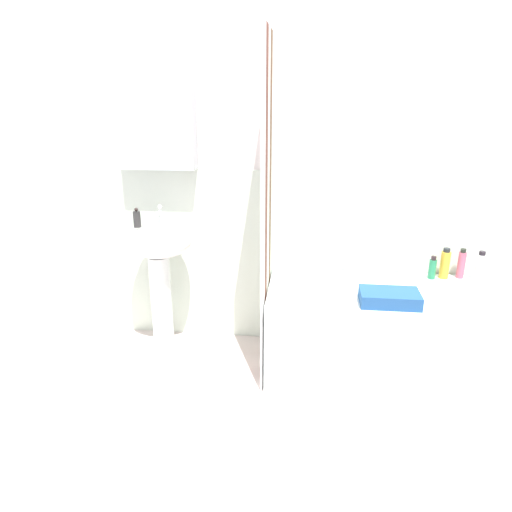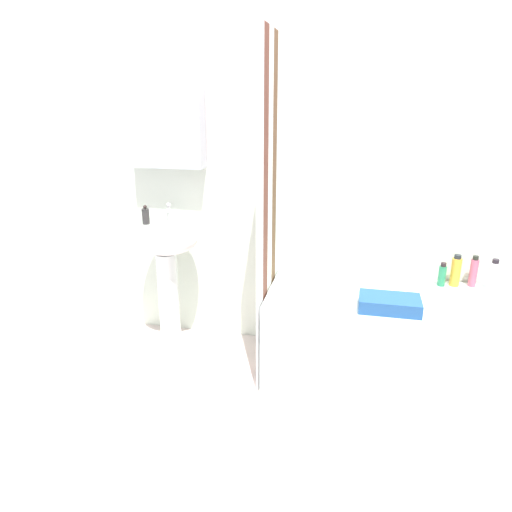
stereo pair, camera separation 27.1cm
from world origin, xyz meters
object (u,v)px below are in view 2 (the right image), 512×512
soap_dispenser (146,216)px  bathtub (385,338)px  conditioner_bottle (493,276)px  shampoo_bottle (456,271)px  sink (166,258)px  body_wash_bottle (474,272)px  towel_folded (390,303)px  lotion_bottle (442,275)px

soap_dispenser → bathtub: (1.57, -0.13, -0.64)m
conditioner_bottle → shampoo_bottle: bearing=172.0°
bathtub → soap_dispenser: bearing=175.2°
sink → soap_dispenser: 0.31m
body_wash_bottle → towel_folded: (-0.51, -0.46, -0.05)m
lotion_bottle → towel_folded: lotion_bottle is taller
sink → shampoo_bottle: (1.84, 0.12, 0.01)m
lotion_bottle → towel_folded: bearing=-127.6°
soap_dispenser → conditioner_bottle: soap_dispenser is taller
body_wash_bottle → lotion_bottle: size_ratio=1.31×
shampoo_bottle → sink: bearing=-176.2°
conditioner_bottle → body_wash_bottle: 0.11m
conditioner_bottle → lotion_bottle: bearing=177.8°
sink → lotion_bottle: bearing=3.4°
shampoo_bottle → lotion_bottle: (-0.08, -0.02, -0.03)m
lotion_bottle → sink: bearing=-176.6°
bathtub → conditioner_bottle: bearing=20.9°
shampoo_bottle → soap_dispenser: bearing=-176.2°
sink → bathtub: 1.50m
sink → towel_folded: size_ratio=2.60×
soap_dispenser → conditioner_bottle: size_ratio=0.64×
conditioner_bottle → shampoo_bottle: (-0.21, 0.03, 0.00)m
body_wash_bottle → shampoo_bottle: size_ratio=0.98×
bathtub → conditioner_bottle: size_ratio=7.14×
soap_dispenser → sink: bearing=3.3°
soap_dispenser → body_wash_bottle: soap_dispenser is taller
sink → soap_dispenser: (-0.12, -0.01, 0.28)m
soap_dispenser → shampoo_bottle: 1.99m
body_wash_bottle → soap_dispenser: bearing=-176.0°
body_wash_bottle → lotion_bottle: body_wash_bottle is taller
soap_dispenser → body_wash_bottle: (2.07, 0.14, -0.28)m
sink → body_wash_bottle: sink is taller
lotion_bottle → towel_folded: 0.54m
lotion_bottle → towel_folded: (-0.33, -0.43, -0.03)m
lotion_bottle → body_wash_bottle: bearing=10.3°
sink → body_wash_bottle: size_ratio=4.38×
sink → towel_folded: 1.47m
soap_dispenser → bathtub: bearing=-4.8°
shampoo_bottle → body_wash_bottle: bearing=8.1°
soap_dispenser → conditioner_bottle: bearing=2.6°
towel_folded → bathtub: bearing=87.3°
bathtub → towel_folded: towel_folded is taller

